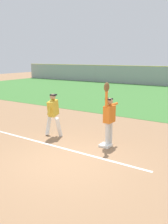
% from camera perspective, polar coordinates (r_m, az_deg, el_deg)
% --- Properties ---
extents(ground_plane, '(69.34, 69.34, 0.00)m').
position_cam_1_polar(ground_plane, '(7.37, -4.43, -11.77)').
color(ground_plane, '#936D4C').
extents(chalk_foul_line, '(12.00, 0.36, 0.01)m').
position_cam_1_polar(chalk_foul_line, '(10.27, -17.56, -5.08)').
color(chalk_foul_line, white).
rests_on(chalk_foul_line, ground_plane).
extents(first_base, '(0.39, 0.39, 0.08)m').
position_cam_1_polar(first_base, '(8.50, 5.23, -8.03)').
color(first_base, white).
rests_on(first_base, ground_plane).
extents(fielder, '(0.29, 0.90, 2.28)m').
position_cam_1_polar(fielder, '(8.33, 6.07, -0.71)').
color(fielder, silver).
rests_on(fielder, ground_plane).
extents(runner, '(0.80, 0.84, 1.72)m').
position_cam_1_polar(runner, '(9.37, -7.45, 0.01)').
color(runner, white).
rests_on(runner, ground_plane).
extents(baseball, '(0.07, 0.07, 0.07)m').
position_cam_1_polar(baseball, '(8.41, 5.73, 4.90)').
color(baseball, white).
extents(parked_car_silver, '(4.58, 2.48, 1.25)m').
position_cam_1_polar(parked_car_silver, '(32.88, 10.69, 8.56)').
color(parked_car_silver, '#B7B7BC').
rests_on(parked_car_silver, ground_plane).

